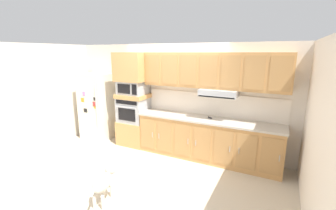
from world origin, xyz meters
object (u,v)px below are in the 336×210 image
(built_in_oven, at_px, (134,110))
(microwave, at_px, (133,87))
(refrigerator, at_px, (98,106))
(screwdriver, at_px, (210,118))
(dog, at_px, (104,180))

(built_in_oven, height_order, microwave, microwave)
(refrigerator, relative_size, screwdriver, 10.60)
(microwave, relative_size, dog, 0.80)
(screwdriver, bearing_deg, dog, -115.42)
(built_in_oven, height_order, screwdriver, built_in_oven)
(refrigerator, xyz_separation_m, built_in_oven, (1.13, 0.07, 0.02))
(built_in_oven, relative_size, screwdriver, 4.22)
(refrigerator, distance_m, dog, 2.95)
(refrigerator, height_order, dog, refrigerator)
(microwave, xyz_separation_m, dog, (0.92, -2.13, -1.11))
(refrigerator, xyz_separation_m, screwdriver, (3.09, 0.12, 0.05))
(built_in_oven, relative_size, dog, 0.87)
(dog, bearing_deg, built_in_oven, 6.96)
(refrigerator, relative_size, microwave, 2.73)
(screwdriver, distance_m, dog, 2.48)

